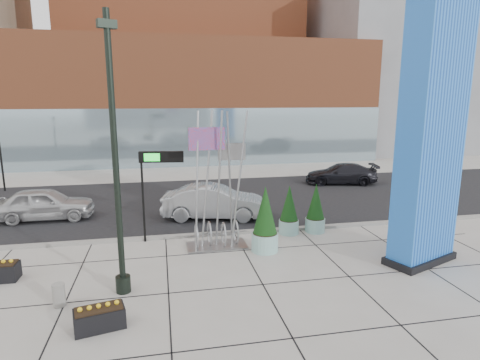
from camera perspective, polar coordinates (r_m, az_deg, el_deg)
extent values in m
plane|color=#9E9991|center=(14.07, -1.84, -13.23)|extent=(160.00, 160.00, 0.00)
cube|color=black|center=(23.44, -5.88, -2.98)|extent=(80.00, 12.00, 0.02)
cube|color=gray|center=(17.72, -4.00, -7.67)|extent=(80.00, 0.30, 0.12)
cube|color=#B05933|center=(39.71, -7.00, 11.00)|extent=(34.00, 10.00, 11.00)
cube|color=#8CA5B2|center=(35.09, -6.27, 6.03)|extent=(34.00, 0.60, 5.00)
cube|color=slate|center=(52.78, 21.54, 14.25)|extent=(20.00, 18.00, 18.00)
cube|color=#0B3BAE|center=(15.39, 25.55, 5.67)|extent=(2.76, 1.91, 9.23)
cube|color=black|center=(16.39, 24.16, -10.09)|extent=(3.03, 2.17, 0.26)
cylinder|color=black|center=(12.17, -17.31, 2.75)|extent=(0.19, 0.19, 8.29)
cylinder|color=black|center=(13.31, -16.27, -14.01)|extent=(0.46, 0.46, 0.52)
cube|color=black|center=(12.20, -18.43, 20.32)|extent=(0.57, 0.41, 0.23)
cube|color=#A9AAAD|center=(16.49, -3.34, -9.27)|extent=(2.42, 1.24, 0.07)
cylinder|color=#A9AAAD|center=(15.43, -6.15, -0.32)|extent=(0.08, 0.08, 5.46)
cylinder|color=#A9AAAD|center=(15.85, -4.71, 0.03)|extent=(0.08, 0.08, 5.46)
cylinder|color=#A9AAAD|center=(15.64, -3.00, -0.11)|extent=(0.08, 0.08, 5.46)
cylinder|color=#A9AAAD|center=(16.03, -1.43, 0.20)|extent=(0.08, 0.08, 5.46)
cylinder|color=#A9AAAD|center=(15.60, -0.13, -0.12)|extent=(0.08, 0.08, 5.46)
torus|color=#A9AAAD|center=(16.13, -6.21, -7.94)|extent=(0.09, 1.00, 0.99)
torus|color=#A9AAAD|center=(16.39, -4.36, -7.58)|extent=(0.09, 1.00, 0.99)
torus|color=#A9AAAD|center=(16.26, -2.34, -7.72)|extent=(0.09, 1.00, 0.99)
torus|color=#A9AAAD|center=(16.55, -0.58, -7.36)|extent=(0.09, 1.00, 0.99)
cube|color=red|center=(15.44, -4.74, 5.87)|extent=(1.42, 0.20, 0.87)
cube|color=#A9AAAD|center=(15.75, -1.19, 4.02)|extent=(1.09, 0.14, 0.66)
cylinder|color=gray|center=(13.08, -24.35, -14.69)|extent=(0.35, 0.35, 0.68)
cylinder|color=black|center=(16.90, -13.62, -2.51)|extent=(0.09, 0.09, 3.75)
cube|color=black|center=(16.56, -11.12, 3.30)|extent=(1.79, 0.39, 0.45)
cube|color=#19D833|center=(16.46, -12.36, 3.20)|extent=(0.62, 0.10, 0.31)
cylinder|color=#95C9C3|center=(18.39, 10.61, -6.30)|extent=(0.88, 0.88, 0.62)
cylinder|color=black|center=(18.30, 10.65, -5.38)|extent=(0.81, 0.81, 0.05)
cone|color=black|center=(18.08, 10.74, -2.97)|extent=(0.79, 0.79, 1.59)
cylinder|color=#95C9C3|center=(17.98, 6.94, -6.61)|extent=(0.88, 0.88, 0.61)
cylinder|color=black|center=(17.89, 6.96, -5.67)|extent=(0.81, 0.81, 0.05)
cone|color=black|center=(17.67, 7.02, -3.23)|extent=(0.79, 0.79, 1.58)
cylinder|color=#95C9C3|center=(15.91, 3.55, -8.80)|extent=(1.04, 1.04, 0.73)
cylinder|color=black|center=(15.78, 3.56, -7.56)|extent=(0.96, 0.96, 0.06)
cone|color=black|center=(15.50, 3.61, -4.29)|extent=(0.94, 0.94, 1.87)
cube|color=black|center=(11.63, -19.34, -18.12)|extent=(1.38, 0.90, 0.54)
cube|color=black|center=(11.49, -19.45, -16.86)|extent=(1.27, 0.80, 0.05)
imported|color=silver|center=(21.89, -26.04, -3.11)|extent=(4.61, 1.88, 1.57)
imported|color=#9B9EA2|center=(19.87, -3.69, -3.17)|extent=(5.32, 2.79, 1.67)
imported|color=black|center=(28.69, 14.17, 0.84)|extent=(5.14, 2.97, 1.40)
cylinder|color=black|center=(29.64, -30.75, 1.65)|extent=(0.12, 0.12, 3.20)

